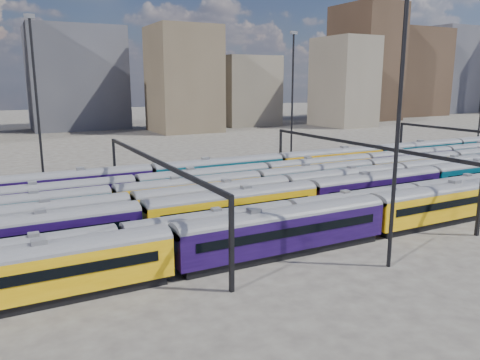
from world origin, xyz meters
name	(u,v)px	position (x,y,z in m)	size (l,w,h in m)	color
ground	(297,204)	(0.00, 0.00, 0.00)	(500.00, 500.00, 0.00)	#3D3834
rake_0	(284,225)	(-11.85, -15.00, 2.95)	(159.53, 3.33, 5.62)	black
rake_1	(412,194)	(10.76, -10.00, 2.39)	(111.09, 2.71, 4.55)	black
rake_2	(141,216)	(-23.03, -5.00, 2.79)	(129.26, 3.15, 5.31)	black
rake_3	(346,179)	(8.40, 0.00, 2.68)	(144.97, 3.03, 5.10)	black
rake_4	(258,181)	(-3.36, 5.00, 2.63)	(122.02, 2.98, 5.01)	black
rake_5	(266,173)	(0.92, 10.00, 2.64)	(122.30, 2.98, 5.02)	black
rake_6	(279,163)	(6.55, 15.00, 2.88)	(133.20, 3.25, 5.48)	black
gantry_1	(153,168)	(-20.00, 0.00, 6.79)	(0.35, 40.35, 8.03)	black
gantry_2	(356,150)	(10.00, 0.00, 6.79)	(0.35, 40.35, 8.03)	black
mast_1	(37,100)	(-30.00, 22.00, 13.97)	(1.40, 0.50, 25.60)	black
mast_2	(399,112)	(-5.00, -22.00, 13.97)	(1.40, 0.50, 25.60)	black
mast_3	(292,95)	(15.00, 24.00, 13.97)	(1.40, 0.50, 25.60)	black
skyline	(361,71)	(104.75, 105.73, 20.83)	(399.22, 60.48, 50.03)	#665B4C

